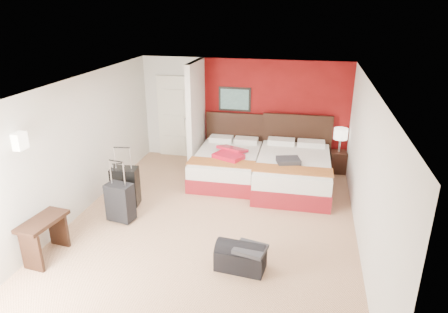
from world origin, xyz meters
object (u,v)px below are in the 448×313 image
(suitcase_navy, at_px, (121,193))
(desk, at_px, (45,238))
(bed_left, at_px, (227,166))
(bed_right, at_px, (293,173))
(suitcase_black, at_px, (126,188))
(suitcase_charcoal, at_px, (120,203))
(nightstand, at_px, (338,162))
(red_suitcase_open, at_px, (230,153))
(duffel_bag, at_px, (241,258))
(table_lamp, at_px, (340,140))

(suitcase_navy, distance_m, desk, 1.91)
(bed_left, height_order, bed_right, bed_right)
(suitcase_black, bearing_deg, suitcase_charcoal, -80.86)
(nightstand, distance_m, suitcase_charcoal, 5.03)
(red_suitcase_open, xyz_separation_m, nightstand, (2.35, 0.98, -0.39))
(red_suitcase_open, bearing_deg, bed_right, 20.66)
(nightstand, height_order, duffel_bag, nightstand)
(red_suitcase_open, xyz_separation_m, duffel_bag, (0.78, -3.11, -0.46))
(table_lamp, bearing_deg, bed_right, -132.95)
(bed_right, height_order, suitcase_navy, bed_right)
(bed_left, xyz_separation_m, suitcase_navy, (-1.77, -1.67, -0.05))
(bed_left, height_order, table_lamp, table_lamp)
(suitcase_black, relative_size, desk, 0.95)
(bed_right, height_order, table_lamp, table_lamp)
(desk, bearing_deg, red_suitcase_open, 63.95)
(duffel_bag, relative_size, desk, 0.91)
(nightstand, distance_m, suitcase_navy, 4.93)
(nightstand, distance_m, desk, 6.35)
(red_suitcase_open, bearing_deg, desk, -98.85)
(suitcase_charcoal, distance_m, suitcase_navy, 0.67)
(red_suitcase_open, bearing_deg, table_lamp, 46.32)
(red_suitcase_open, xyz_separation_m, table_lamp, (2.35, 0.98, 0.14))
(bed_right, xyz_separation_m, suitcase_navy, (-3.24, -1.49, -0.09))
(suitcase_black, xyz_separation_m, suitcase_navy, (-0.12, 0.03, -0.13))
(red_suitcase_open, bearing_deg, suitcase_navy, -116.24)
(red_suitcase_open, distance_m, suitcase_black, 2.38)
(suitcase_charcoal, xyz_separation_m, duffel_bag, (2.36, -0.94, -0.16))
(nightstand, distance_m, table_lamp, 0.53)
(bed_right, bearing_deg, table_lamp, 46.40)
(bed_right, xyz_separation_m, duffel_bag, (-0.60, -3.04, -0.14))
(duffel_bag, xyz_separation_m, desk, (-2.98, -0.34, 0.15))
(red_suitcase_open, xyz_separation_m, desk, (-2.21, -3.45, -0.31))
(nightstand, height_order, suitcase_navy, nightstand)
(red_suitcase_open, distance_m, suitcase_navy, 2.47)
(red_suitcase_open, xyz_separation_m, suitcase_charcoal, (-1.58, -2.17, -0.30))
(suitcase_charcoal, bearing_deg, bed_right, 45.51)
(desk, bearing_deg, bed_right, 49.88)
(suitcase_charcoal, bearing_deg, bed_left, 67.04)
(bed_right, height_order, nightstand, bed_right)
(red_suitcase_open, distance_m, table_lamp, 2.55)
(table_lamp, xyz_separation_m, suitcase_charcoal, (-3.93, -3.14, -0.43))
(bed_left, distance_m, table_lamp, 2.65)
(table_lamp, bearing_deg, duffel_bag, -111.07)
(red_suitcase_open, distance_m, desk, 4.11)
(bed_left, xyz_separation_m, bed_right, (1.47, -0.17, 0.03))
(bed_right, distance_m, desk, 4.92)
(suitcase_charcoal, bearing_deg, suitcase_black, 116.18)
(table_lamp, height_order, suitcase_black, table_lamp)
(bed_left, distance_m, nightstand, 2.60)
(bed_right, bearing_deg, duffel_bag, -101.77)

